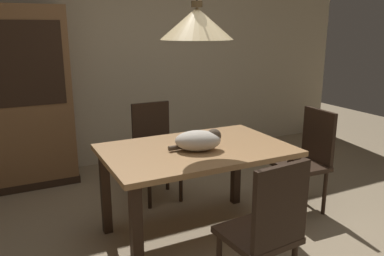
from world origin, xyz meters
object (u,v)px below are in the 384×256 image
Objects in this scene: cat_sleeping at (199,140)px; pendant_lamp at (197,23)px; hutch_bookcase at (14,103)px; dining_table at (196,160)px; chair_far_back at (155,147)px; chair_right_side at (308,156)px; chair_near_front at (266,228)px.

pendant_lamp is at bearing 82.56° from cat_sleeping.
hutch_bookcase is at bearing 123.78° from pendant_lamp.
dining_table is 3.43× the size of cat_sleeping.
chair_right_side is at bearing -37.98° from chair_far_back.
chair_far_back is 1.45m from pendant_lamp.
dining_table is at bearing 90.43° from chair_near_front.
chair_right_side is 1.61m from pendant_lamp.
dining_table is 0.89m from chair_near_front.
hutch_bookcase reaches higher than cat_sleeping.
hutch_bookcase is at bearing 114.18° from chair_near_front.
hutch_bookcase reaches higher than chair_near_front.
hutch_bookcase is (-1.19, 2.64, 0.38)m from chair_near_front.
dining_table is 1.14m from chair_right_side.
cat_sleeping is at bearing 91.05° from chair_near_front.
pendant_lamp is (0.00, -0.88, 1.15)m from chair_far_back.
pendant_lamp is at bearing -56.22° from hutch_bookcase.
dining_table is 1.51× the size of chair_right_side.
pendant_lamp reaches higher than cat_sleeping.
chair_near_front is 0.72× the size of pendant_lamp.
chair_near_front is 2.28× the size of cat_sleeping.
dining_table is 0.76× the size of hutch_bookcase.
cat_sleeping is at bearing -57.33° from hutch_bookcase.
chair_right_side is 0.72× the size of pendant_lamp.
chair_right_side is 2.28× the size of cat_sleeping.
pendant_lamp is (-0.01, 0.88, 1.15)m from chair_near_front.
cat_sleeping is 2.17m from hutch_bookcase.
chair_near_front is at bearing -89.57° from pendant_lamp.
cat_sleeping is at bearing -90.44° from chair_far_back.
chair_far_back reaches higher than cat_sleeping.
hutch_bookcase is (-1.18, 0.89, 0.38)m from chair_far_back.
chair_near_front is at bearing -89.75° from chair_far_back.
chair_near_front is at bearing -89.57° from dining_table.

